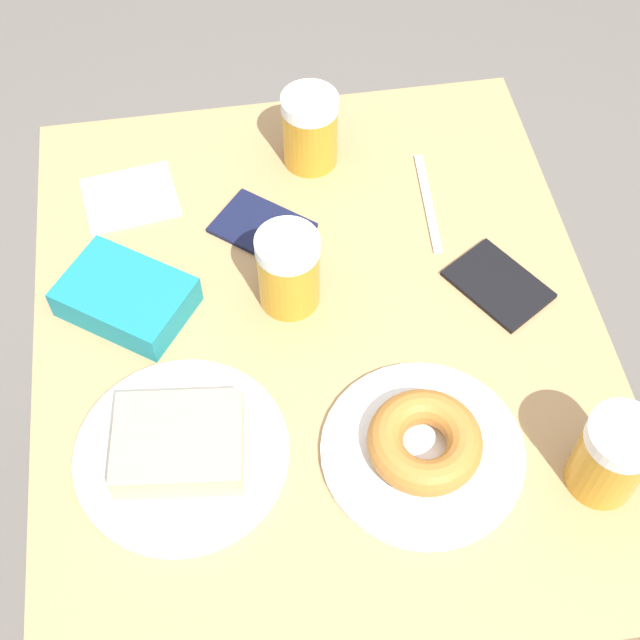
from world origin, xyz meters
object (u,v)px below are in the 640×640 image
(plate_with_cake, at_px, (180,448))
(fork, at_px, (428,202))
(plate_with_donut, at_px, (424,446))
(beer_mug_center, at_px, (288,270))
(passport_far_edge, at_px, (262,228))
(beer_mug_left, at_px, (310,129))
(passport_near_edge, at_px, (498,285))
(beer_mug_right, at_px, (612,456))
(napkin_folded, at_px, (130,197))
(blue_pouch, at_px, (126,297))

(plate_with_cake, relative_size, fork, 1.36)
(plate_with_donut, height_order, beer_mug_center, beer_mug_center)
(passport_far_edge, bearing_deg, plate_with_cake, 67.94)
(beer_mug_left, height_order, beer_mug_center, same)
(plate_with_cake, relative_size, passport_near_edge, 1.62)
(beer_mug_right, bearing_deg, fork, -77.35)
(beer_mug_center, distance_m, napkin_folded, 0.29)
(fork, bearing_deg, beer_mug_left, -36.50)
(plate_with_cake, relative_size, beer_mug_right, 2.16)
(beer_mug_right, relative_size, passport_near_edge, 0.75)
(plate_with_donut, bearing_deg, passport_near_edge, -124.32)
(beer_mug_right, xyz_separation_m, napkin_folded, (0.51, -0.51, -0.06))
(plate_with_donut, height_order, passport_near_edge, plate_with_donut)
(plate_with_cake, bearing_deg, passport_far_edge, -112.06)
(plate_with_cake, height_order, beer_mug_center, beer_mug_center)
(plate_with_cake, height_order, plate_with_donut, plate_with_donut)
(beer_mug_left, xyz_separation_m, fork, (-0.15, 0.11, -0.06))
(plate_with_cake, distance_m, passport_far_edge, 0.35)
(passport_far_edge, height_order, blue_pouch, blue_pouch)
(beer_mug_center, height_order, beer_mug_right, same)
(plate_with_donut, height_order, fork, plate_with_donut)
(plate_with_cake, relative_size, blue_pouch, 1.29)
(plate_with_cake, xyz_separation_m, beer_mug_left, (-0.22, -0.45, 0.04))
(beer_mug_center, height_order, napkin_folded, beer_mug_center)
(beer_mug_left, relative_size, napkin_folded, 0.82)
(plate_with_cake, xyz_separation_m, beer_mug_right, (-0.47, 0.10, 0.04))
(beer_mug_left, distance_m, fork, 0.20)
(passport_near_edge, bearing_deg, passport_far_edge, -26.23)
(plate_with_donut, distance_m, fork, 0.39)
(plate_with_cake, bearing_deg, passport_near_edge, -157.04)
(plate_with_cake, height_order, beer_mug_right, beer_mug_right)
(beer_mug_center, xyz_separation_m, passport_far_edge, (0.02, -0.12, -0.05))
(plate_with_donut, distance_m, blue_pouch, 0.42)
(plate_with_cake, bearing_deg, beer_mug_center, -126.86)
(passport_far_edge, distance_m, blue_pouch, 0.21)
(passport_near_edge, xyz_separation_m, blue_pouch, (0.48, -0.04, 0.02))
(passport_near_edge, height_order, passport_far_edge, same)
(beer_mug_left, height_order, napkin_folded, beer_mug_left)
(napkin_folded, height_order, passport_far_edge, passport_far_edge)
(napkin_folded, relative_size, passport_near_edge, 0.92)
(passport_near_edge, distance_m, blue_pouch, 0.48)
(beer_mug_center, distance_m, blue_pouch, 0.21)
(plate_with_cake, height_order, passport_far_edge, plate_with_cake)
(plate_with_donut, bearing_deg, napkin_folded, -54.69)
(beer_mug_left, distance_m, blue_pouch, 0.36)
(passport_near_edge, relative_size, blue_pouch, 0.80)
(blue_pouch, bearing_deg, fork, -164.68)
(beer_mug_center, relative_size, fork, 0.63)
(plate_with_cake, relative_size, napkin_folded, 1.77)
(plate_with_donut, xyz_separation_m, passport_far_edge, (0.14, -0.37, -0.02))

